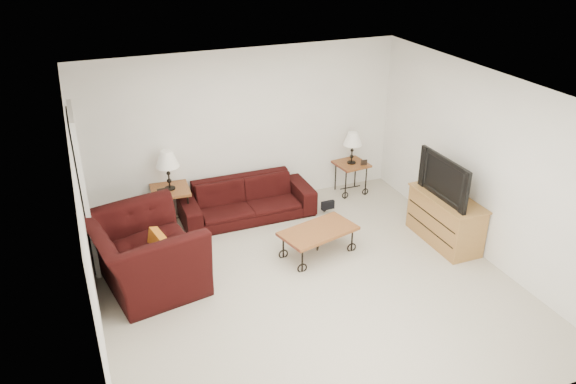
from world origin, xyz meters
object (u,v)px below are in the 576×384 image
Objects in this scene: backpack at (325,200)px; side_table_left at (172,207)px; lamp_right at (352,148)px; coffee_table at (318,242)px; sofa at (247,200)px; television at (450,178)px; lamp_left at (168,170)px; armchair at (145,254)px; tv_stand at (445,219)px; side_table_right at (351,178)px.

side_table_left is at bearing 165.93° from backpack.
coffee_table is at bearing -129.87° from lamp_right.
lamp_right is at bearing 50.13° from coffee_table.
sofa is 1.94× the size of television.
lamp_right is at bearing 31.90° from backpack.
side_table_left reaches higher than coffee_table.
backpack is (2.30, -0.48, -0.69)m from lamp_left.
side_table_left is at bearing 170.87° from sofa.
armchair is at bearing -158.47° from lamp_right.
tv_stand is at bearing -35.96° from sofa.
side_table_right is at bearing 50.13° from coffee_table.
side_table_right is (3.00, 0.00, -0.03)m from side_table_left.
side_table_left is 1.55m from armchair.
sofa is at bearing -126.19° from television.
sofa reaches higher than side_table_right.
lamp_right is at bearing 0.00° from lamp_left.
coffee_table is at bearing -100.71° from television.
television reaches higher than coffee_table.
backpack is at bearing -11.68° from lamp_left.
sofa is 3.01m from television.
lamp_left is at bearing -180.00° from side_table_right.
lamp_left is 1.61m from armchair.
side_table_right is 1.00× the size of lamp_right.
tv_stand is (3.50, -1.91, 0.05)m from side_table_left.
side_table_left is at bearing -180.00° from lamp_right.
television reaches higher than side_table_right.
side_table_right is 2.05m from coffee_table.
television is (0.48, -1.91, 0.74)m from side_table_right.
tv_stand is 1.12× the size of television.
lamp_left is at bearing -180.00° from lamp_right.
armchair is 1.34× the size of television.
backpack is (2.90, 0.94, -0.25)m from armchair.
side_table_left is at bearing -118.72° from television.
television is at bearing -52.88° from backpack.
lamp_left is 0.57× the size of television.
tv_stand is (2.38, -1.73, 0.05)m from sofa.
backpack is at bearing -82.38° from armchair.
television reaches higher than lamp_right.
television is (-0.02, 0.00, 0.65)m from tv_stand.
lamp_right is at bearing 0.00° from side_table_right.
television is (4.08, -0.49, 0.55)m from armchair.
backpack is at bearing -11.68° from side_table_left.
lamp_left is (-3.00, -0.00, 0.63)m from side_table_right.
sofa is 1.45× the size of armchair.
side_table_right is 2.10m from television.
tv_stand is at bearing -10.59° from coffee_table.
side_table_right is 0.51× the size of television.
television reaches higher than tv_stand.
tv_stand is at bearing 90.00° from television.
television is (1.79, -0.34, 0.81)m from coffee_table.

